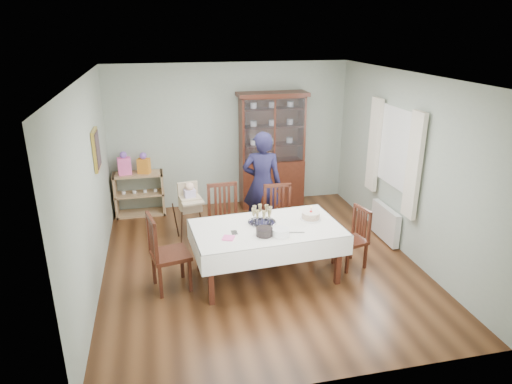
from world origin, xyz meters
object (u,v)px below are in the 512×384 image
object	(u,v)px
dining_table	(267,252)
chair_end_left	(170,267)
champagne_tray	(262,218)
gift_bag_orange	(144,164)
birthday_cake	(311,216)
sideboard	(140,194)
chair_far_right	(279,231)
chair_end_right	(351,249)
high_chair	(191,217)
chair_far_left	(226,234)
gift_bag_pink	(124,164)
woman	(262,184)
china_cabinet	(272,149)

from	to	relation	value
dining_table	chair_end_left	world-z (taller)	chair_end_left
champagne_tray	gift_bag_orange	distance (m)	3.00
birthday_cake	gift_bag_orange	bearing A→B (deg)	131.92
sideboard	chair_far_right	xyz separation A→B (m)	(2.15, -1.90, -0.10)
chair_end_right	high_chair	bearing A→B (deg)	-136.49
chair_far_right	chair_end_left	world-z (taller)	chair_end_left
chair_far_left	chair_far_right	bearing A→B (deg)	-4.62
chair_far_right	gift_bag_pink	bearing A→B (deg)	144.76
chair_far_right	champagne_tray	world-z (taller)	chair_far_right
chair_end_right	woman	xyz separation A→B (m)	(-1.00, 1.38, 0.61)
sideboard	chair_far_left	world-z (taller)	chair_far_left
dining_table	champagne_tray	size ratio (longest dim) A/B	5.33
chair_end_right	gift_bag_pink	size ratio (longest dim) A/B	2.08
birthday_cake	china_cabinet	bearing A→B (deg)	88.10
sideboard	chair_far_right	world-z (taller)	chair_far_right
sideboard	woman	distance (m)	2.43
gift_bag_pink	gift_bag_orange	size ratio (longest dim) A/B	1.10
birthday_cake	gift_bag_orange	distance (m)	3.44
chair_end_left	champagne_tray	distance (m)	1.39
chair_far_right	woman	bearing A→B (deg)	105.12
chair_end_left	gift_bag_pink	bearing A→B (deg)	1.79
gift_bag_orange	dining_table	bearing A→B (deg)	-58.63
chair_end_left	woman	distance (m)	2.21
sideboard	high_chair	xyz separation A→B (m)	(0.83, -1.27, -0.01)
sideboard	chair_far_right	distance (m)	2.87
chair_far_left	gift_bag_pink	xyz separation A→B (m)	(-1.52, 1.86, 0.67)
chair_far_left	chair_end_right	bearing A→B (deg)	-27.66
sideboard	dining_table	bearing A→B (deg)	-56.95
chair_far_left	high_chair	xyz separation A→B (m)	(-0.47, 0.61, 0.07)
chair_far_right	champagne_tray	size ratio (longest dim) A/B	2.59
high_chair	gift_bag_orange	xyz separation A→B (m)	(-0.71, 1.25, 0.59)
chair_far_right	china_cabinet	bearing A→B (deg)	82.62
china_cabinet	chair_far_left	xyz separation A→B (m)	(-1.19, -1.86, -0.80)
gift_bag_pink	gift_bag_orange	bearing A→B (deg)	0.00
dining_table	champagne_tray	distance (m)	0.47
dining_table	chair_far_right	xyz separation A→B (m)	(0.40, 0.79, -0.08)
chair_far_right	high_chair	world-z (taller)	chair_far_right
chair_far_left	champagne_tray	bearing A→B (deg)	-62.49
dining_table	chair_end_right	size ratio (longest dim) A/B	2.35
chair_far_right	gift_bag_pink	distance (m)	3.10
gift_bag_pink	sideboard	bearing A→B (deg)	5.30
china_cabinet	high_chair	bearing A→B (deg)	-143.11
high_chair	chair_end_right	bearing A→B (deg)	-42.05
chair_end_right	birthday_cake	world-z (taller)	birthday_cake
chair_far_right	birthday_cake	bearing A→B (deg)	-65.23
high_chair	dining_table	bearing A→B (deg)	-66.85
chair_far_left	gift_bag_orange	world-z (taller)	gift_bag_orange
high_chair	chair_end_left	bearing A→B (deg)	-115.61
high_chair	birthday_cake	bearing A→B (deg)	-49.18
gift_bag_pink	gift_bag_orange	distance (m)	0.34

